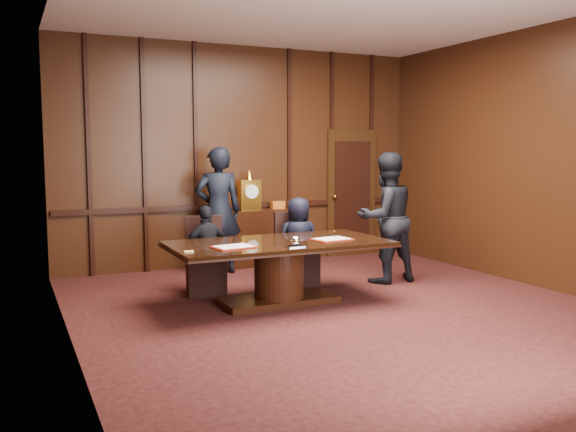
{
  "coord_description": "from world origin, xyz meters",
  "views": [
    {
      "loc": [
        -3.52,
        -5.75,
        1.86
      ],
      "look_at": [
        -0.4,
        0.94,
        1.05
      ],
      "focal_mm": 38.0,
      "sensor_mm": 36.0,
      "label": 1
    }
  ],
  "objects_px": {
    "signatory_left": "(207,250)",
    "witness_left": "(218,210)",
    "conference_table": "(279,262)",
    "witness_right": "(386,218)",
    "sideboard": "(250,236)",
    "signatory_right": "(298,241)"
  },
  "relations": [
    {
      "from": "witness_left",
      "to": "witness_right",
      "type": "relative_size",
      "value": 1.04
    },
    {
      "from": "witness_right",
      "to": "sideboard",
      "type": "bearing_deg",
      "value": -57.01
    },
    {
      "from": "signatory_left",
      "to": "witness_right",
      "type": "relative_size",
      "value": 0.63
    },
    {
      "from": "sideboard",
      "to": "witness_right",
      "type": "xyz_separation_m",
      "value": [
        1.29,
        -1.93,
        0.42
      ]
    },
    {
      "from": "sideboard",
      "to": "witness_left",
      "type": "height_order",
      "value": "witness_left"
    },
    {
      "from": "signatory_left",
      "to": "witness_right",
      "type": "xyz_separation_m",
      "value": [
        2.51,
        -0.31,
        0.33
      ]
    },
    {
      "from": "witness_right",
      "to": "signatory_right",
      "type": "bearing_deg",
      "value": -15.25
    },
    {
      "from": "witness_left",
      "to": "conference_table",
      "type": "bearing_deg",
      "value": 102.92
    },
    {
      "from": "sideboard",
      "to": "witness_left",
      "type": "xyz_separation_m",
      "value": [
        -0.64,
        -0.34,
        0.46
      ]
    },
    {
      "from": "signatory_left",
      "to": "witness_left",
      "type": "height_order",
      "value": "witness_left"
    },
    {
      "from": "witness_left",
      "to": "signatory_right",
      "type": "bearing_deg",
      "value": 130.38
    },
    {
      "from": "conference_table",
      "to": "witness_right",
      "type": "relative_size",
      "value": 1.44
    },
    {
      "from": "signatory_right",
      "to": "sideboard",
      "type": "bearing_deg",
      "value": -79.26
    },
    {
      "from": "signatory_right",
      "to": "witness_left",
      "type": "relative_size",
      "value": 0.64
    },
    {
      "from": "conference_table",
      "to": "signatory_left",
      "type": "bearing_deg",
      "value": 129.09
    },
    {
      "from": "signatory_left",
      "to": "witness_left",
      "type": "relative_size",
      "value": 0.61
    },
    {
      "from": "sideboard",
      "to": "witness_left",
      "type": "bearing_deg",
      "value": -152.09
    },
    {
      "from": "sideboard",
      "to": "signatory_right",
      "type": "relative_size",
      "value": 1.31
    },
    {
      "from": "signatory_right",
      "to": "witness_left",
      "type": "bearing_deg",
      "value": -52.83
    },
    {
      "from": "sideboard",
      "to": "witness_right",
      "type": "relative_size",
      "value": 0.88
    },
    {
      "from": "conference_table",
      "to": "witness_right",
      "type": "distance_m",
      "value": 1.96
    },
    {
      "from": "signatory_left",
      "to": "conference_table",
      "type": "bearing_deg",
      "value": 119.52
    }
  ]
}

